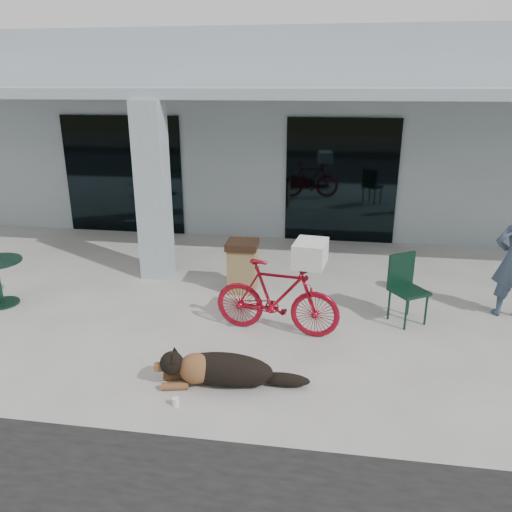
% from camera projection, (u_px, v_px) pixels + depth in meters
% --- Properties ---
extents(ground, '(80.00, 80.00, 0.00)m').
position_uv_depth(ground, '(207.00, 340.00, 6.93)').
color(ground, beige).
rests_on(ground, ground).
extents(building, '(22.00, 7.00, 4.50)m').
position_uv_depth(building, '(277.00, 125.00, 14.12)').
color(building, '#A5B3BB').
rests_on(building, ground).
extents(storefront_glass_left, '(2.80, 0.06, 2.70)m').
position_uv_depth(storefront_glass_left, '(123.00, 175.00, 11.59)').
color(storefront_glass_left, black).
rests_on(storefront_glass_left, ground).
extents(storefront_glass_right, '(2.40, 0.06, 2.70)m').
position_uv_depth(storefront_glass_right, '(341.00, 181.00, 10.87)').
color(storefront_glass_right, black).
rests_on(storefront_glass_right, ground).
extents(column, '(0.50, 0.50, 3.12)m').
position_uv_depth(column, '(153.00, 192.00, 8.77)').
color(column, '#A5B3BB').
rests_on(column, ground).
extents(overhang, '(22.00, 2.80, 0.18)m').
position_uv_depth(overhang, '(249.00, 93.00, 9.23)').
color(overhang, '#A5B3BB').
rests_on(overhang, column).
extents(bicycle, '(1.84, 0.74, 1.07)m').
position_uv_depth(bicycle, '(277.00, 297.00, 6.99)').
color(bicycle, maroon).
rests_on(bicycle, ground).
extents(laundry_basket, '(0.48, 0.60, 0.33)m').
position_uv_depth(laundry_basket, '(310.00, 253.00, 6.64)').
color(laundry_basket, white).
rests_on(laundry_basket, bicycle).
extents(dog, '(1.40, 0.72, 0.45)m').
position_uv_depth(dog, '(224.00, 367.00, 5.85)').
color(dog, black).
rests_on(dog, ground).
extents(cup_near_dog, '(0.09, 0.09, 0.10)m').
position_uv_depth(cup_near_dog, '(176.00, 402.00, 5.51)').
color(cup_near_dog, white).
rests_on(cup_near_dog, ground).
extents(cafe_chair_far_a, '(0.66, 0.68, 1.02)m').
position_uv_depth(cafe_chair_far_a, '(409.00, 290.00, 7.29)').
color(cafe_chair_far_a, '#113223').
rests_on(cafe_chair_far_a, ground).
extents(trash_receptacle, '(0.53, 0.53, 0.89)m').
position_uv_depth(trash_receptacle, '(242.00, 266.00, 8.45)').
color(trash_receptacle, olive).
rests_on(trash_receptacle, ground).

